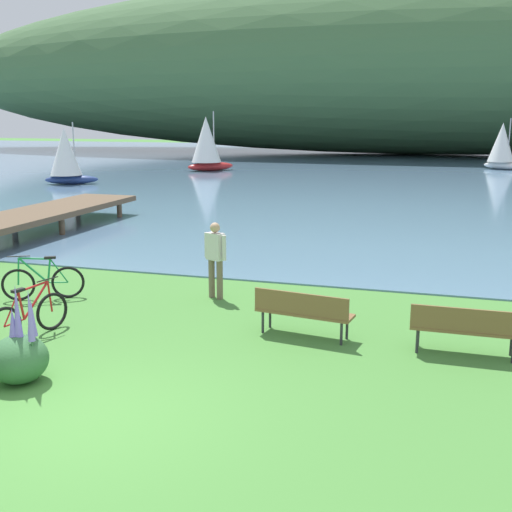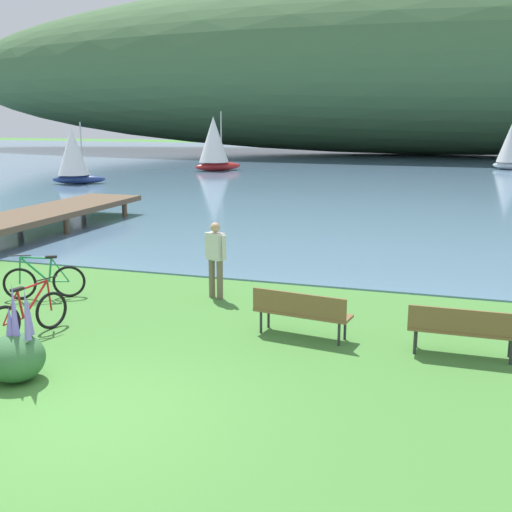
{
  "view_description": "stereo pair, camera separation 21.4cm",
  "coord_description": "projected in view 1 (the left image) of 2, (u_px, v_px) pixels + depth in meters",
  "views": [
    {
      "loc": [
        4.33,
        -6.73,
        3.94
      ],
      "look_at": [
        0.53,
        5.97,
        1.0
      ],
      "focal_mm": 43.76,
      "sensor_mm": 36.0,
      "label": 1
    },
    {
      "loc": [
        4.54,
        -6.67,
        3.94
      ],
      "look_at": [
        0.53,
        5.97,
        1.0
      ],
      "focal_mm": 43.76,
      "sensor_mm": 36.0,
      "label": 2
    }
  ],
  "objects": [
    {
      "name": "echium_bush_closest_to_camera",
      "position": [
        19.0,
        355.0,
        9.43
      ],
      "size": [
        0.88,
        0.88,
        1.54
      ],
      "color": "#386B3D",
      "rests_on": "ground"
    },
    {
      "name": "bicycle_leaning_near_bench",
      "position": [
        29.0,
        317.0,
        11.36
      ],
      "size": [
        0.53,
        1.72,
        1.01
      ],
      "color": "black",
      "rests_on": "ground"
    },
    {
      "name": "distant_hillside",
      "position": [
        421.0,
        65.0,
        66.51
      ],
      "size": [
        119.64,
        28.0,
        18.78
      ],
      "primitive_type": "ellipsoid",
      "color": "#42663D",
      "rests_on": "bay_water"
    },
    {
      "name": "sailboat_mid_bay",
      "position": [
        207.0,
        143.0,
        46.41
      ],
      "size": [
        3.46,
        3.54,
        4.38
      ],
      "color": "#B22323",
      "rests_on": "bay_water"
    },
    {
      "name": "bicycle_beside_path",
      "position": [
        43.0,
        282.0,
        13.77
      ],
      "size": [
        1.58,
        0.9,
        1.01
      ],
      "color": "black",
      "rests_on": "ground"
    },
    {
      "name": "park_bench_further_along",
      "position": [
        465.0,
        327.0,
        10.45
      ],
      "size": [
        1.8,
        0.49,
        0.88
      ],
      "color": "brown",
      "rests_on": "ground"
    },
    {
      "name": "pier_dock",
      "position": [
        37.0,
        215.0,
        21.46
      ],
      "size": [
        2.4,
        10.0,
        0.8
      ],
      "color": "brown",
      "rests_on": "ground"
    },
    {
      "name": "sailboat_nearest_to_shore",
      "position": [
        66.0,
        155.0,
        37.09
      ],
      "size": [
        3.2,
        2.46,
        3.66
      ],
      "color": "navy",
      "rests_on": "bay_water"
    },
    {
      "name": "person_at_shoreline",
      "position": [
        215.0,
        255.0,
        13.75
      ],
      "size": [
        0.57,
        0.35,
        1.71
      ],
      "color": "#72604C",
      "rests_on": "ground"
    },
    {
      "name": "ground_plane",
      "position": [
        91.0,
        419.0,
        8.36
      ],
      "size": [
        200.0,
        200.0,
        0.0
      ],
      "primitive_type": "plane",
      "color": "#478438"
    },
    {
      "name": "sailboat_toward_hillside",
      "position": [
        502.0,
        145.0,
        47.97
      ],
      "size": [
        3.28,
        2.82,
        3.88
      ],
      "color": "white",
      "rests_on": "bay_water"
    },
    {
      "name": "park_bench_near_camera",
      "position": [
        303.0,
        310.0,
        11.35
      ],
      "size": [
        1.85,
        0.74,
        0.88
      ],
      "color": "brown",
      "rests_on": "ground"
    },
    {
      "name": "bay_water",
      "position": [
        390.0,
        165.0,
        52.75
      ],
      "size": [
        180.0,
        80.0,
        0.04
      ],
      "primitive_type": "cube",
      "color": "#5B7F9E",
      "rests_on": "ground"
    }
  ]
}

